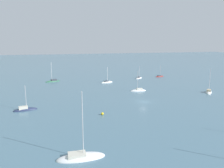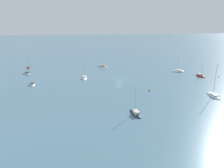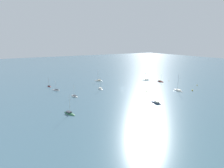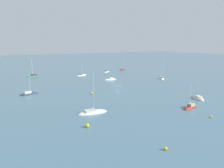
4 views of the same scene
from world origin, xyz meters
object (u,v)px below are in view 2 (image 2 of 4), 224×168
object	(u,v)px
mooring_buoy_3	(192,61)
mooring_buoy_1	(149,90)
sailboat_5	(178,72)
sailboat_1	(27,74)
sailboat_8	(85,78)
sailboat_6	(135,114)
sailboat_9	(214,96)
sailboat_2	(102,66)
sailboat_0	(29,68)
sailboat_4	(200,76)
mooring_buoy_4	(219,76)
sailboat_3	(33,85)

from	to	relation	value
mooring_buoy_3	mooring_buoy_1	bearing A→B (deg)	49.75
sailboat_5	mooring_buoy_1	distance (m)	36.55
sailboat_1	sailboat_8	size ratio (longest dim) A/B	0.88
sailboat_6	sailboat_9	world-z (taller)	sailboat_9
mooring_buoy_1	mooring_buoy_3	distance (m)	70.80
sailboat_5	sailboat_2	bearing A→B (deg)	-2.15
sailboat_9	sailboat_5	bearing A→B (deg)	-2.30
sailboat_2	sailboat_0	bearing A→B (deg)	40.09
sailboat_0	mooring_buoy_1	world-z (taller)	sailboat_0
sailboat_1	sailboat_0	bearing A→B (deg)	-31.82
sailboat_2	sailboat_6	size ratio (longest dim) A/B	1.30
sailboat_0	sailboat_4	world-z (taller)	sailboat_4
sailboat_2	sailboat_4	distance (m)	52.13
mooring_buoy_3	mooring_buoy_4	world-z (taller)	mooring_buoy_3
sailboat_3	sailboat_9	world-z (taller)	sailboat_9
sailboat_3	sailboat_5	distance (m)	70.25
mooring_buoy_3	sailboat_1	bearing A→B (deg)	11.52
sailboat_5	mooring_buoy_3	size ratio (longest dim) A/B	15.07
sailboat_4	mooring_buoy_3	xyz separation A→B (m)	(-15.66, -37.31, 0.13)
sailboat_4	mooring_buoy_4	xyz separation A→B (m)	(-8.07, 1.96, 0.12)
sailboat_0	mooring_buoy_1	xyz separation A→B (m)	(-53.45, 47.77, 0.27)
sailboat_8	mooring_buoy_3	size ratio (longest dim) A/B	16.20
sailboat_4	mooring_buoy_4	bearing A→B (deg)	66.47
sailboat_1	sailboat_6	bearing A→B (deg)	177.31
sailboat_4	mooring_buoy_1	distance (m)	34.43
sailboat_2	sailboat_5	size ratio (longest dim) A/B	1.28
sailboat_6	sailboat_9	size ratio (longest dim) A/B	0.65
sailboat_5	sailboat_9	bearing A→B (deg)	108.45
sailboat_8	sailboat_3	bearing A→B (deg)	-69.12
sailboat_4	mooring_buoy_1	bearing A→B (deg)	-70.79
sailboat_2	sailboat_6	distance (m)	65.93
sailboat_2	mooring_buoy_4	xyz separation A→B (m)	(-51.23, 31.21, 0.13)
mooring_buoy_3	sailboat_8	bearing A→B (deg)	25.36
sailboat_4	sailboat_8	distance (m)	53.90
sailboat_2	sailboat_8	size ratio (longest dim) A/B	1.19
sailboat_0	mooring_buoy_3	bearing A→B (deg)	-96.30
sailboat_1	sailboat_8	xyz separation A→B (m)	(-27.91, 13.04, 0.02)
sailboat_1	mooring_buoy_3	distance (m)	99.29
sailboat_0	mooring_buoy_4	distance (m)	97.37
sailboat_9	sailboat_6	bearing A→B (deg)	112.66
sailboat_1	sailboat_3	distance (m)	20.83
mooring_buoy_4	sailboat_1	bearing A→B (deg)	-12.22
mooring_buoy_1	mooring_buoy_3	world-z (taller)	mooring_buoy_1
sailboat_4	sailboat_3	bearing A→B (deg)	-98.10
sailboat_5	sailboat_4	bearing A→B (deg)	143.60
sailboat_4	mooring_buoy_1	world-z (taller)	sailboat_4
sailboat_1	sailboat_8	distance (m)	30.81
mooring_buoy_4	sailboat_9	bearing A→B (deg)	53.25
sailboat_9	mooring_buoy_3	distance (m)	68.20
sailboat_6	sailboat_4	bearing A→B (deg)	-56.72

